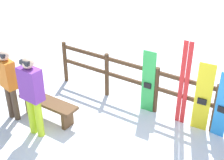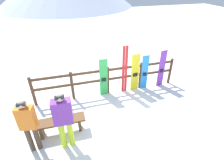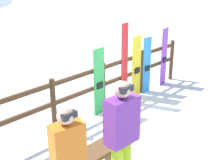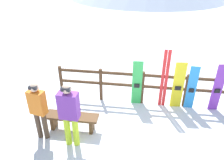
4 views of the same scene
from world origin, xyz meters
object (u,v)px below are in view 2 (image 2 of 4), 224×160
(person_purple, at_px, (63,117))
(ski_pair_red, at_px, (125,70))
(snowboard_purple, at_px, (162,69))
(bench, at_px, (60,123))
(snowboard_blue, at_px, (145,73))
(snowboard_green, at_px, (104,78))
(person_orange, at_px, (28,122))
(snowboard_yellow, at_px, (135,73))

(person_purple, bearing_deg, ski_pair_red, 41.09)
(snowboard_purple, bearing_deg, bench, -159.83)
(person_purple, bearing_deg, snowboard_blue, 32.64)
(bench, relative_size, ski_pair_red, 0.75)
(bench, distance_m, snowboard_green, 2.13)
(person_purple, relative_size, snowboard_purple, 1.13)
(bench, distance_m, person_purple, 0.82)
(person_orange, height_order, snowboard_green, person_orange)
(person_purple, relative_size, snowboard_yellow, 1.14)
(snowboard_green, xyz_separation_m, snowboard_yellow, (1.17, 0.00, 0.02))
(snowboard_purple, bearing_deg, snowboard_green, -180.00)
(person_orange, distance_m, ski_pair_red, 3.47)
(snowboard_blue, bearing_deg, ski_pair_red, 179.74)
(bench, bearing_deg, snowboard_purple, 20.17)
(ski_pair_red, distance_m, snowboard_blue, 0.81)
(person_purple, distance_m, ski_pair_red, 2.90)
(snowboard_green, xyz_separation_m, snowboard_blue, (1.55, -0.00, -0.03))
(snowboard_purple, bearing_deg, snowboard_blue, -179.99)
(snowboard_yellow, bearing_deg, person_purple, -143.71)
(snowboard_green, distance_m, snowboard_yellow, 1.17)
(person_orange, bearing_deg, person_purple, -8.23)
(person_orange, xyz_separation_m, snowboard_purple, (4.45, 1.79, -0.18))
(snowboard_blue, bearing_deg, person_orange, -154.53)
(person_orange, bearing_deg, snowboard_blue, 25.47)
(snowboard_purple, bearing_deg, ski_pair_red, 179.87)
(person_orange, bearing_deg, snowboard_yellow, 27.91)
(person_purple, bearing_deg, snowboard_purple, 27.43)
(ski_pair_red, relative_size, snowboard_yellow, 1.24)
(ski_pair_red, height_order, snowboard_yellow, ski_pair_red)
(ski_pair_red, xyz_separation_m, snowboard_purple, (1.48, -0.00, -0.17))
(snowboard_green, relative_size, ski_pair_red, 0.79)
(bench, distance_m, ski_pair_red, 2.78)
(person_purple, xyz_separation_m, snowboard_blue, (2.97, 1.90, -0.28))
(snowboard_green, xyz_separation_m, snowboard_purple, (2.25, 0.00, 0.03))
(person_orange, relative_size, person_purple, 0.93)
(snowboard_green, bearing_deg, person_orange, -140.93)
(person_orange, relative_size, snowboard_blue, 1.14)
(snowboard_yellow, relative_size, snowboard_blue, 1.07)
(snowboard_purple, bearing_deg, person_purple, -152.57)
(snowboard_yellow, bearing_deg, snowboard_blue, -0.01)
(bench, xyz_separation_m, person_orange, (-0.63, -0.39, 0.57))
(person_purple, bearing_deg, snowboard_yellow, 36.29)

